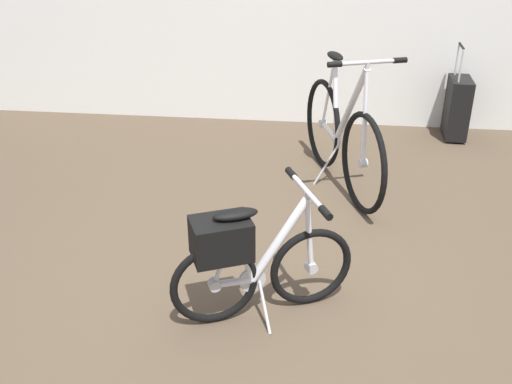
# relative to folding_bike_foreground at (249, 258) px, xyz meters

# --- Properties ---
(ground_plane) EXTENTS (7.69, 7.69, 0.00)m
(ground_plane) POSITION_rel_folding_bike_foreground_xyz_m (-0.05, 0.01, -0.34)
(ground_plane) COLOR brown
(folding_bike_foreground) EXTENTS (0.89, 0.57, 0.69)m
(folding_bike_foreground) POSITION_rel_folding_bike_foreground_xyz_m (0.00, 0.00, 0.00)
(folding_bike_foreground) COLOR black
(folding_bike_foreground) RESTS_ON ground_plane
(display_bike_left) EXTENTS (0.65, 1.41, 1.03)m
(display_bike_left) POSITION_rel_folding_bike_foreground_xyz_m (0.47, 1.60, 0.04)
(display_bike_left) COLOR black
(display_bike_left) RESTS_ON ground_plane
(rolling_suitcase) EXTENTS (0.20, 0.37, 0.83)m
(rolling_suitcase) POSITION_rel_folding_bike_foreground_xyz_m (1.51, 2.71, -0.06)
(rolling_suitcase) COLOR black
(rolling_suitcase) RESTS_ON ground_plane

